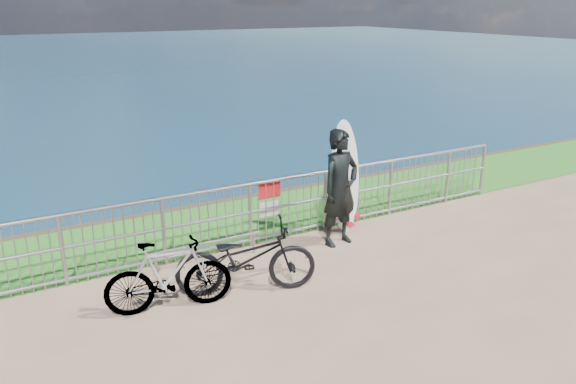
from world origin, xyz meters
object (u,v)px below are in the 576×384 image
surfer (340,188)px  bicycle_far (168,276)px  surfboard (345,181)px  bicycle_near (246,258)px

surfer → bicycle_far: size_ratio=1.18×
surfer → bicycle_far: surfer is taller
surfboard → bicycle_near: surfboard is taller
surfer → bicycle_near: (-2.13, -0.80, -0.48)m
surfer → bicycle_near: size_ratio=1.00×
surfer → bicycle_near: 2.33m
surfboard → surfer: bearing=-131.8°
surfboard → bicycle_near: size_ratio=1.01×
surfboard → bicycle_near: 2.90m
bicycle_far → bicycle_near: bearing=-81.2°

